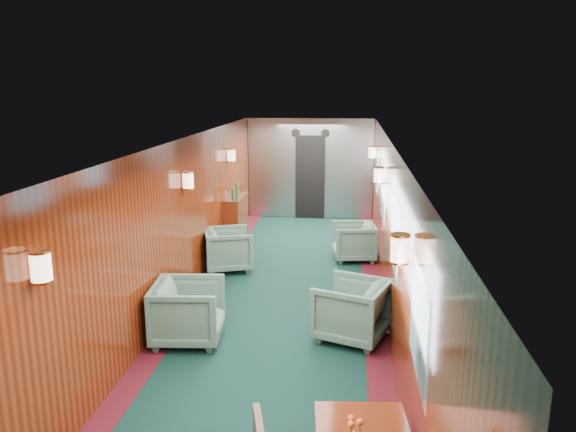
{
  "coord_description": "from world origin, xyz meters",
  "views": [
    {
      "loc": [
        0.96,
        -7.38,
        3.17
      ],
      "look_at": [
        0.0,
        1.14,
        1.15
      ],
      "focal_mm": 35.0,
      "sensor_mm": 36.0,
      "label": 1
    }
  ],
  "objects_px": {
    "armchair_left_far": "(228,249)",
    "armchair_right_near": "(351,310)",
    "armchair_right_far": "(354,242)",
    "credenza": "(236,219)",
    "armchair_left_near": "(188,312)"
  },
  "relations": [
    {
      "from": "armchair_left_near",
      "to": "armchair_right_near",
      "type": "xyz_separation_m",
      "value": [
        2.03,
        0.3,
        -0.01
      ]
    },
    {
      "from": "armchair_left_near",
      "to": "armchair_right_near",
      "type": "bearing_deg",
      "value": -87.09
    },
    {
      "from": "armchair_left_near",
      "to": "armchair_right_far",
      "type": "relative_size",
      "value": 1.13
    },
    {
      "from": "credenza",
      "to": "armchair_right_near",
      "type": "distance_m",
      "value": 4.82
    },
    {
      "from": "credenza",
      "to": "armchair_right_far",
      "type": "relative_size",
      "value": 1.64
    },
    {
      "from": "armchair_right_near",
      "to": "armchair_left_near",
      "type": "bearing_deg",
      "value": -61.38
    },
    {
      "from": "credenza",
      "to": "armchair_right_far",
      "type": "height_order",
      "value": "credenza"
    },
    {
      "from": "credenza",
      "to": "armchair_right_far",
      "type": "bearing_deg",
      "value": -20.21
    },
    {
      "from": "armchair_left_far",
      "to": "armchair_right_near",
      "type": "height_order",
      "value": "armchair_right_near"
    },
    {
      "from": "armchair_left_near",
      "to": "armchair_right_far",
      "type": "xyz_separation_m",
      "value": [
        2.07,
        3.63,
        -0.05
      ]
    },
    {
      "from": "armchair_right_near",
      "to": "armchair_right_far",
      "type": "height_order",
      "value": "armchair_right_near"
    },
    {
      "from": "armchair_left_far",
      "to": "armchair_right_far",
      "type": "height_order",
      "value": "armchair_left_far"
    },
    {
      "from": "armchair_left_near",
      "to": "armchair_right_far",
      "type": "height_order",
      "value": "armchair_left_near"
    },
    {
      "from": "armchair_left_far",
      "to": "armchair_right_far",
      "type": "relative_size",
      "value": 1.06
    },
    {
      "from": "armchair_left_far",
      "to": "armchair_right_far",
      "type": "bearing_deg",
      "value": -88.27
    }
  ]
}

